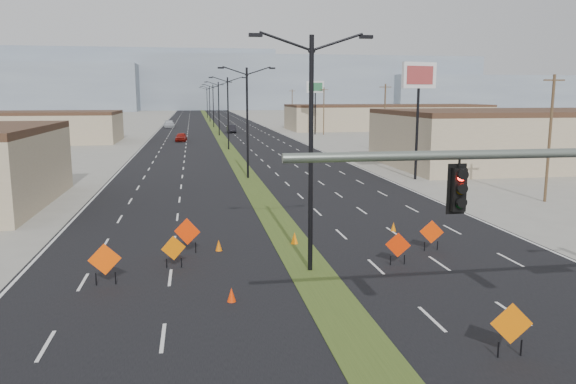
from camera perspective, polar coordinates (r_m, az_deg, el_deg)
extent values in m
cube|color=black|center=(111.44, -7.09, 5.85)|extent=(25.00, 400.00, 0.02)
cube|color=#364A1A|center=(111.44, -7.09, 5.85)|extent=(2.00, 400.00, 0.04)
cube|color=tan|center=(99.98, -25.45, 5.83)|extent=(30.00, 14.00, 4.50)
cube|color=tan|center=(68.40, 25.18, 4.85)|extent=(36.00, 18.00, 5.50)
cube|color=tan|center=(128.54, 10.00, 7.42)|extent=(44.00, 16.00, 5.00)
cube|color=gray|center=(314.36, -1.40, 10.99)|extent=(220.00, 50.00, 28.00)
cube|color=gray|center=(353.31, 22.28, 9.34)|extent=(160.00, 50.00, 18.00)
cube|color=gray|center=(332.14, -14.18, 10.99)|extent=(140.00, 50.00, 32.00)
cube|color=black|center=(14.83, 16.89, 0.24)|extent=(0.50, 0.28, 1.30)
sphere|color=#FF0C05|center=(14.63, 17.23, 1.49)|extent=(0.22, 0.22, 0.22)
cylinder|color=black|center=(23.73, 2.34, 3.58)|extent=(0.20, 0.20, 10.00)
cube|color=black|center=(23.34, -3.32, 15.64)|extent=(0.55, 0.24, 0.14)
cube|color=black|center=(24.28, 7.94, 15.34)|extent=(0.55, 0.24, 0.14)
cylinder|color=black|center=(51.37, -4.15, 6.92)|extent=(0.20, 0.20, 10.00)
cube|color=black|center=(51.20, -6.85, 12.41)|extent=(0.55, 0.24, 0.14)
cube|color=black|center=(51.63, -1.62, 12.45)|extent=(0.55, 0.24, 0.14)
cylinder|color=black|center=(79.27, -6.11, 7.91)|extent=(0.20, 0.20, 10.00)
cube|color=black|center=(79.15, -7.87, 11.45)|extent=(0.55, 0.24, 0.14)
cube|color=black|center=(79.44, -4.48, 11.51)|extent=(0.55, 0.24, 0.14)
cylinder|color=black|center=(107.22, -7.05, 8.38)|extent=(0.20, 0.20, 10.00)
cube|color=black|center=(107.13, -8.35, 10.99)|extent=(0.55, 0.24, 0.14)
cube|color=black|center=(107.34, -5.85, 11.04)|extent=(0.55, 0.24, 0.14)
cylinder|color=black|center=(135.19, -7.60, 8.65)|extent=(0.20, 0.20, 10.00)
cube|color=black|center=(135.12, -8.64, 10.72)|extent=(0.55, 0.24, 0.14)
cube|color=black|center=(135.29, -6.66, 10.77)|extent=(0.55, 0.24, 0.14)
cylinder|color=black|center=(163.17, -7.96, 8.83)|extent=(0.20, 0.20, 10.00)
cube|color=black|center=(163.11, -8.82, 10.55)|extent=(0.55, 0.24, 0.14)
cube|color=black|center=(163.25, -7.18, 10.58)|extent=(0.55, 0.24, 0.14)
cylinder|color=black|center=(191.16, -8.22, 8.96)|extent=(0.20, 0.20, 10.00)
cube|color=black|center=(191.11, -8.96, 10.42)|extent=(0.55, 0.24, 0.14)
cube|color=black|center=(191.23, -7.55, 10.45)|extent=(0.55, 0.24, 0.14)
cylinder|color=#4C3823|center=(43.93, 25.04, 4.89)|extent=(0.20, 0.20, 9.00)
cube|color=#4C3823|center=(43.83, 25.43, 10.23)|extent=(1.60, 0.10, 0.10)
cylinder|color=#4C3823|center=(75.37, 9.78, 7.34)|extent=(0.20, 0.20, 9.00)
cube|color=#4C3823|center=(75.31, 9.87, 10.46)|extent=(1.60, 0.10, 0.10)
cylinder|color=#4C3823|center=(109.00, 3.65, 8.19)|extent=(0.20, 0.20, 9.00)
cube|color=#4C3823|center=(108.96, 3.68, 10.34)|extent=(1.60, 0.10, 0.10)
cylinder|color=#4C3823|center=(143.29, 0.43, 8.60)|extent=(0.20, 0.20, 9.00)
cube|color=#4C3823|center=(143.26, 0.43, 10.24)|extent=(1.60, 0.10, 0.10)
imported|color=maroon|center=(94.78, -10.80, 5.51)|extent=(2.05, 4.39, 1.45)
imported|color=black|center=(115.21, -5.77, 6.41)|extent=(1.71, 4.88, 1.60)
imported|color=silver|center=(135.59, -11.98, 6.76)|extent=(2.78, 5.87, 1.65)
cube|color=#F74B05|center=(23.81, -18.13, -6.52)|extent=(1.29, 0.23, 1.30)
cylinder|color=black|center=(24.10, -18.92, -8.38)|extent=(0.05, 0.05, 0.54)
cylinder|color=black|center=(23.99, -17.12, -8.37)|extent=(0.05, 0.05, 0.54)
cube|color=#D86404|center=(25.37, -11.55, -5.60)|extent=(1.06, 0.39, 1.11)
cylinder|color=black|center=(25.57, -12.23, -7.11)|extent=(0.05, 0.05, 0.46)
cylinder|color=black|center=(25.55, -10.77, -7.07)|extent=(0.05, 0.05, 0.46)
cube|color=red|center=(27.50, -10.21, -3.98)|extent=(1.25, 0.49, 1.31)
cylinder|color=black|center=(27.71, -10.95, -5.65)|extent=(0.05, 0.05, 0.55)
cylinder|color=black|center=(27.70, -9.36, -5.60)|extent=(0.05, 0.05, 0.55)
cube|color=red|center=(25.76, 11.11, -5.30)|extent=(1.07, 0.43, 1.13)
cylinder|color=black|center=(25.84, 10.37, -6.85)|extent=(0.05, 0.05, 0.47)
cylinder|color=black|center=(26.07, 11.74, -6.75)|extent=(0.05, 0.05, 0.47)
cube|color=#DC6204|center=(17.92, 21.76, -12.31)|extent=(1.24, 0.22, 1.25)
cylinder|color=black|center=(18.05, 20.58, -14.77)|extent=(0.05, 0.05, 0.52)
cylinder|color=black|center=(18.40, 22.60, -14.41)|extent=(0.05, 0.05, 0.52)
cube|color=#E53804|center=(28.45, 14.39, -3.95)|extent=(1.10, 0.42, 1.15)
cylinder|color=black|center=(28.49, 13.70, -5.39)|extent=(0.05, 0.05, 0.48)
cylinder|color=black|center=(28.76, 14.94, -5.30)|extent=(0.05, 0.05, 0.48)
cone|color=red|center=(21.22, -5.76, -10.35)|extent=(0.38, 0.38, 0.56)
cone|color=orange|center=(28.86, 0.66, -4.73)|extent=(0.51, 0.51, 0.65)
cone|color=#D66804|center=(32.15, 10.66, -3.50)|extent=(0.35, 0.35, 0.53)
cone|color=#D75F04|center=(27.90, -7.05, -5.41)|extent=(0.45, 0.45, 0.57)
cylinder|color=black|center=(52.00, 12.97, 5.98)|extent=(0.24, 0.24, 8.63)
cube|color=white|center=(51.93, 13.18, 11.48)|extent=(3.40, 1.08, 2.27)
cube|color=#A03535|center=(51.75, 13.27, 11.48)|extent=(2.67, 0.64, 1.59)
cylinder|color=black|center=(109.58, 2.77, 8.06)|extent=(0.24, 0.24, 8.46)
cube|color=white|center=(109.54, 2.80, 10.62)|extent=(3.21, 1.63, 2.23)
cube|color=#2D7046|center=(109.35, 2.82, 10.63)|extent=(2.48, 1.09, 1.56)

